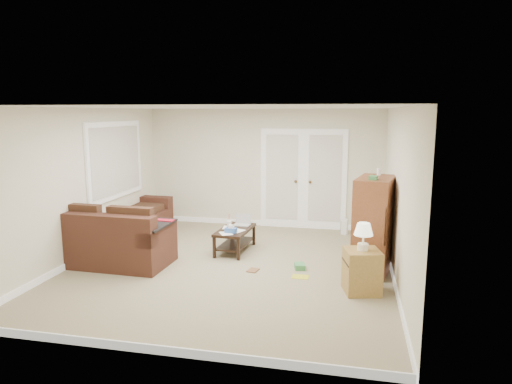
% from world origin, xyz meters
% --- Properties ---
extents(floor, '(5.50, 5.50, 0.00)m').
position_xyz_m(floor, '(0.00, 0.00, 0.00)').
color(floor, gray).
rests_on(floor, ground).
extents(ceiling, '(5.00, 5.50, 0.02)m').
position_xyz_m(ceiling, '(0.00, 0.00, 2.50)').
color(ceiling, silver).
rests_on(ceiling, wall_back).
extents(wall_left, '(0.02, 5.50, 2.50)m').
position_xyz_m(wall_left, '(-2.50, 0.00, 1.25)').
color(wall_left, '#EEE8CE').
rests_on(wall_left, floor).
extents(wall_right, '(0.02, 5.50, 2.50)m').
position_xyz_m(wall_right, '(2.50, 0.00, 1.25)').
color(wall_right, '#EEE8CE').
rests_on(wall_right, floor).
extents(wall_back, '(5.00, 0.02, 2.50)m').
position_xyz_m(wall_back, '(0.00, 2.75, 1.25)').
color(wall_back, '#EEE8CE').
rests_on(wall_back, floor).
extents(wall_front, '(5.00, 0.02, 2.50)m').
position_xyz_m(wall_front, '(0.00, -2.75, 1.25)').
color(wall_front, '#EEE8CE').
rests_on(wall_front, floor).
extents(baseboards, '(5.00, 5.50, 0.10)m').
position_xyz_m(baseboards, '(0.00, 0.00, 0.05)').
color(baseboards, white).
rests_on(baseboards, floor).
extents(french_doors, '(1.80, 0.05, 2.13)m').
position_xyz_m(french_doors, '(0.85, 2.71, 1.04)').
color(french_doors, white).
rests_on(french_doors, floor).
extents(window_left, '(0.05, 1.92, 1.42)m').
position_xyz_m(window_left, '(-2.46, 1.00, 1.55)').
color(window_left, white).
rests_on(window_left, wall_left).
extents(sectional_sofa, '(1.97, 2.97, 0.90)m').
position_xyz_m(sectional_sofa, '(-2.18, 0.44, 0.35)').
color(sectional_sofa, '#49281C').
rests_on(sectional_sofa, floor).
extents(coffee_table, '(0.57, 1.03, 0.68)m').
position_xyz_m(coffee_table, '(-0.13, 0.82, 0.22)').
color(coffee_table, black).
rests_on(coffee_table, floor).
extents(tv_armoire, '(0.68, 1.00, 1.57)m').
position_xyz_m(tv_armoire, '(2.20, 0.28, 0.74)').
color(tv_armoire, brown).
rests_on(tv_armoire, floor).
extents(side_cabinet, '(0.55, 0.55, 0.97)m').
position_xyz_m(side_cabinet, '(2.02, -0.63, 0.35)').
color(side_cabinet, '#A27C3B').
rests_on(side_cabinet, floor).
extents(space_heater, '(0.15, 0.13, 0.31)m').
position_xyz_m(space_heater, '(1.74, 2.36, 0.15)').
color(space_heater, white).
rests_on(space_heater, floor).
extents(floor_magazine, '(0.25, 0.20, 0.01)m').
position_xyz_m(floor_magazine, '(1.15, -0.23, 0.00)').
color(floor_magazine, gold).
rests_on(floor_magazine, floor).
extents(floor_greenbox, '(0.20, 0.24, 0.08)m').
position_xyz_m(floor_greenbox, '(1.09, 0.12, 0.04)').
color(floor_greenbox, '#408E4B').
rests_on(floor_greenbox, floor).
extents(floor_book, '(0.19, 0.23, 0.02)m').
position_xyz_m(floor_book, '(0.32, -0.10, 0.01)').
color(floor_book, brown).
rests_on(floor_book, floor).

